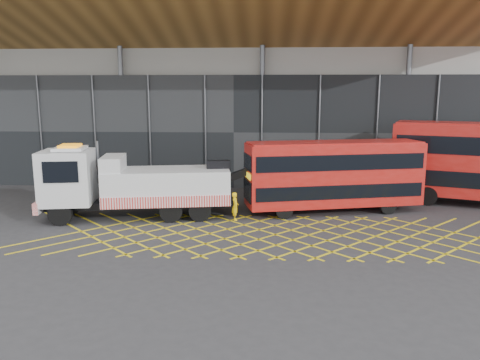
{
  "coord_description": "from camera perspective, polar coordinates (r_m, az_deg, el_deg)",
  "views": [
    {
      "loc": [
        4.3,
        -21.84,
        6.76
      ],
      "look_at": [
        3.0,
        1.5,
        2.4
      ],
      "focal_mm": 35.0,
      "sensor_mm": 36.0,
      "label": 1
    }
  ],
  "objects": [
    {
      "name": "ground_plane",
      "position": [
        23.27,
        -7.65,
        -6.42
      ],
      "size": [
        120.0,
        120.0,
        0.0
      ],
      "primitive_type": "plane",
      "color": "#2D2D2F"
    },
    {
      "name": "road_markings",
      "position": [
        22.87,
        4.33,
        -6.65
      ],
      "size": [
        26.36,
        7.16,
        0.01
      ],
      "color": "yellow",
      "rests_on": "ground_plane"
    },
    {
      "name": "construction_building",
      "position": [
        40.37,
        -0.2,
        13.71
      ],
      "size": [
        55.0,
        23.97,
        18.0
      ],
      "color": "#989893",
      "rests_on": "ground_plane"
    },
    {
      "name": "recovery_truck",
      "position": [
        26.1,
        -13.27,
        -0.42
      ],
      "size": [
        11.96,
        4.43,
        4.14
      ],
      "rotation": [
        0.0,
        0.0,
        0.17
      ],
      "color": "black",
      "rests_on": "ground_plane"
    },
    {
      "name": "bus_towed",
      "position": [
        27.12,
        11.36,
        0.81
      ],
      "size": [
        10.26,
        4.53,
        4.07
      ],
      "rotation": [
        0.0,
        0.0,
        0.23
      ],
      "color": "#AD140F",
      "rests_on": "ground_plane"
    },
    {
      "name": "worker",
      "position": [
        25.18,
        -0.59,
        -3.21
      ],
      "size": [
        0.45,
        0.61,
        1.53
      ],
      "primitive_type": "imported",
      "rotation": [
        0.0,
        0.0,
        1.74
      ],
      "color": "yellow",
      "rests_on": "ground_plane"
    }
  ]
}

